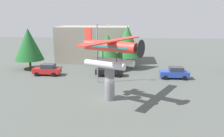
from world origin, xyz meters
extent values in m
plane|color=#515651|center=(0.00, 0.00, 0.00)|extent=(140.00, 140.00, 0.00)
cylinder|color=slate|center=(0.00, 0.00, 1.90)|extent=(1.10, 1.10, 3.80)
cylinder|color=silver|center=(-0.45, -0.89, 4.15)|extent=(4.59, 2.81, 0.70)
cylinder|color=#333338|center=(0.84, -0.99, 4.95)|extent=(0.13, 0.13, 0.90)
cylinder|color=#333338|center=(-1.30, 0.10, 4.95)|extent=(0.13, 0.13, 0.90)
cylinder|color=silver|center=(0.45, 0.89, 4.15)|extent=(4.59, 2.81, 0.70)
cylinder|color=#333338|center=(1.30, -0.10, 4.95)|extent=(0.13, 0.13, 0.90)
cylinder|color=#333338|center=(-0.84, 0.99, 4.95)|extent=(0.13, 0.13, 0.90)
cylinder|color=red|center=(0.00, 0.00, 5.95)|extent=(6.02, 3.80, 1.10)
cube|color=teal|center=(0.18, -0.09, 5.95)|extent=(4.38, 2.99, 0.20)
cone|color=#262628|center=(2.89, -1.48, 5.95)|extent=(1.02, 1.10, 0.88)
cylinder|color=black|center=(3.25, -1.66, 5.95)|extent=(0.85, 1.62, 1.80)
cube|color=red|center=(0.36, -0.18, 6.56)|extent=(5.71, 9.76, 0.12)
cube|color=red|center=(-2.49, 1.27, 6.05)|extent=(1.90, 2.81, 0.10)
cube|color=red|center=(-2.49, 1.27, 7.15)|extent=(0.86, 0.52, 1.30)
cube|color=red|center=(-10.76, 9.87, 0.72)|extent=(4.20, 1.70, 0.80)
cube|color=#2D333D|center=(-10.51, 9.87, 1.44)|extent=(2.00, 1.56, 0.64)
cylinder|color=black|center=(-12.11, 10.77, 0.32)|extent=(0.64, 0.22, 0.64)
cylinder|color=black|center=(-12.11, 8.97, 0.32)|extent=(0.64, 0.22, 0.64)
cylinder|color=black|center=(-9.41, 10.77, 0.32)|extent=(0.64, 0.22, 0.64)
cylinder|color=black|center=(-9.41, 8.97, 0.32)|extent=(0.64, 0.22, 0.64)
cube|color=black|center=(-1.03, 10.28, 0.72)|extent=(4.20, 1.70, 0.80)
cube|color=#2D333D|center=(-0.78, 10.28, 1.44)|extent=(2.00, 1.56, 0.64)
cylinder|color=black|center=(-2.38, 11.18, 0.32)|extent=(0.64, 0.22, 0.64)
cylinder|color=black|center=(-2.38, 9.38, 0.32)|extent=(0.64, 0.22, 0.64)
cylinder|color=black|center=(0.32, 11.18, 0.32)|extent=(0.64, 0.22, 0.64)
cylinder|color=black|center=(0.32, 9.38, 0.32)|extent=(0.64, 0.22, 0.64)
cube|color=#2847B7|center=(8.61, 9.57, 0.72)|extent=(4.20, 1.70, 0.80)
cube|color=#2D333D|center=(8.86, 9.57, 1.44)|extent=(2.00, 1.56, 0.64)
cylinder|color=black|center=(7.26, 10.47, 0.32)|extent=(0.64, 0.22, 0.64)
cylinder|color=black|center=(7.26, 8.67, 0.32)|extent=(0.64, 0.22, 0.64)
cylinder|color=black|center=(9.96, 10.47, 0.32)|extent=(0.64, 0.22, 0.64)
cylinder|color=black|center=(9.96, 8.67, 0.32)|extent=(0.64, 0.22, 0.64)
cylinder|color=gray|center=(-2.32, 6.53, 4.01)|extent=(0.18, 0.18, 8.01)
cylinder|color=gray|center=(-1.52, 6.53, 7.91)|extent=(1.60, 0.12, 0.12)
cube|color=silver|center=(-0.82, 6.53, 7.86)|extent=(0.50, 0.28, 0.20)
cube|color=#9E9384|center=(-5.29, 22.00, 3.46)|extent=(14.03, 7.85, 6.93)
cylinder|color=brown|center=(-15.24, 13.94, 0.78)|extent=(0.36, 0.36, 1.56)
cone|color=#1E6028|center=(-15.24, 13.94, 4.28)|extent=(4.89, 4.89, 5.43)
cylinder|color=brown|center=(-1.59, 13.38, 1.13)|extent=(0.36, 0.36, 2.27)
cone|color=#287033|center=(-1.59, 13.38, 4.21)|extent=(3.49, 3.49, 3.88)
cylinder|color=brown|center=(1.52, 15.77, 1.04)|extent=(0.36, 0.36, 2.08)
cone|color=#287033|center=(1.52, 15.77, 4.73)|extent=(4.78, 4.78, 5.31)
camera|label=1|loc=(2.42, -24.49, 9.23)|focal=37.59mm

